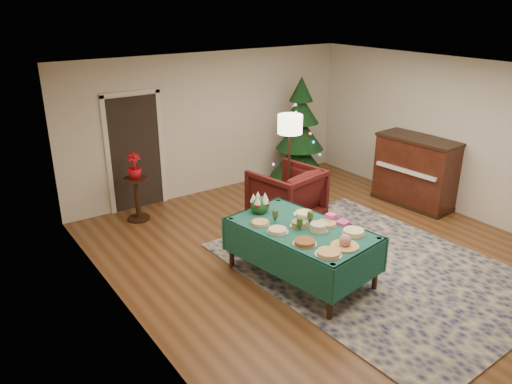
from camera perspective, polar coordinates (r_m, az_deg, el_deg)
room_shell at (r=7.06m, az=9.35°, el=2.25°), size 7.00×7.00×7.00m
doorway at (r=9.15m, az=-13.66°, el=4.71°), size 1.08×0.04×2.16m
rug at (r=7.43m, az=13.30°, el=-8.42°), size 3.38×4.34×0.02m
buffet_table at (r=6.75m, az=5.22°, el=-5.26°), size 1.45×2.12×0.76m
platter_0 at (r=6.05m, az=8.29°, el=-6.92°), size 0.33×0.33×0.05m
platter_1 at (r=6.24m, az=10.14°, el=-5.68°), size 0.36×0.36×0.16m
platter_2 at (r=6.59m, az=11.09°, el=-4.53°), size 0.31×0.31×0.06m
platter_3 at (r=6.26m, az=5.59°, el=-5.74°), size 0.31×0.31×0.05m
platter_4 at (r=6.60m, az=7.15°, el=-4.04°), size 0.26×0.26×0.10m
platter_5 at (r=6.79m, az=8.07°, el=-3.61°), size 0.30×0.30×0.04m
platter_6 at (r=6.53m, az=2.49°, el=-4.43°), size 0.29×0.29×0.05m
platter_7 at (r=6.71m, az=4.97°, el=-3.66°), size 0.25×0.25×0.07m
platter_8 at (r=7.07m, az=5.51°, el=-2.46°), size 0.29×0.29×0.04m
platter_9 at (r=6.75m, az=0.48°, el=-3.55°), size 0.28×0.28×0.04m
goblet_0 at (r=6.78m, az=2.20°, el=-2.77°), size 0.08×0.08×0.18m
goblet_1 at (r=6.76m, az=6.20°, el=-2.94°), size 0.08×0.08×0.18m
goblet_2 at (r=6.56m, az=5.02°, el=-3.68°), size 0.08×0.08×0.18m
napkin_stack at (r=6.86m, az=9.88°, el=-3.47°), size 0.18×0.18×0.04m
gift_box at (r=6.92m, az=8.57°, el=-2.89°), size 0.14×0.14×0.10m
centerpiece at (r=7.08m, az=0.43°, el=-1.33°), size 0.27×0.28×0.32m
armchair at (r=8.50m, az=3.50°, el=-0.04°), size 1.19×1.14×1.06m
floor_lamp at (r=8.62m, az=3.89°, el=7.06°), size 0.43×0.43×1.77m
side_table at (r=8.83m, az=-13.42°, el=-0.87°), size 0.43×0.43×0.76m
potted_plant at (r=8.66m, az=-13.71°, el=2.29°), size 0.25×0.44×0.25m
christmas_tree at (r=10.33m, az=5.04°, el=6.44°), size 1.43×1.43×2.18m
piano at (r=9.64m, az=17.78°, el=2.19°), size 0.81×1.53×1.28m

